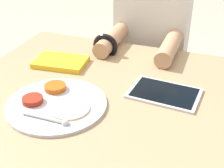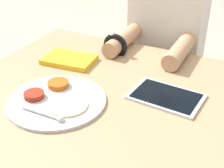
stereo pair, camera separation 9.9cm
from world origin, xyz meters
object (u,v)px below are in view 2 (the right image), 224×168
(thali_tray, at_px, (56,100))
(tablet_device, at_px, (166,96))
(red_notebook, at_px, (69,60))
(person_diner, at_px, (163,68))

(thali_tray, distance_m, tablet_device, 0.36)
(red_notebook, bearing_deg, person_diner, 60.67)
(thali_tray, xyz_separation_m, person_diner, (0.14, 0.73, -0.19))
(person_diner, bearing_deg, thali_tray, -100.53)
(red_notebook, height_order, person_diner, person_diner)
(person_diner, bearing_deg, red_notebook, -119.33)
(thali_tray, relative_size, person_diner, 0.26)
(thali_tray, height_order, red_notebook, thali_tray)
(red_notebook, distance_m, tablet_device, 0.44)
(thali_tray, bearing_deg, red_notebook, 115.11)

